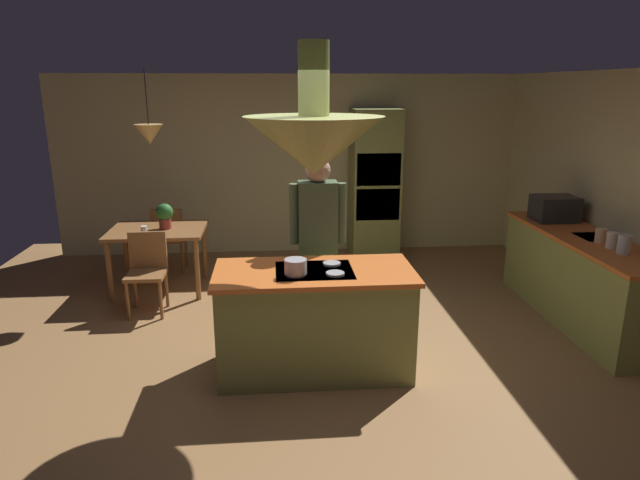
{
  "coord_description": "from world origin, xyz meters",
  "views": [
    {
      "loc": [
        -0.32,
        -4.48,
        2.38
      ],
      "look_at": [
        0.1,
        0.4,
        1.0
      ],
      "focal_mm": 30.67,
      "sensor_mm": 36.0,
      "label": 1
    }
  ],
  "objects": [
    {
      "name": "ground",
      "position": [
        0.0,
        0.0,
        0.0
      ],
      "size": [
        8.16,
        8.16,
        0.0
      ],
      "primitive_type": "plane",
      "color": "#9E7042"
    },
    {
      "name": "wall_back",
      "position": [
        0.0,
        3.45,
        1.27
      ],
      "size": [
        6.8,
        0.1,
        2.55
      ],
      "primitive_type": "cube",
      "color": "beige",
      "rests_on": "ground"
    },
    {
      "name": "kitchen_island",
      "position": [
        0.0,
        -0.2,
        0.46
      ],
      "size": [
        1.67,
        0.8,
        0.93
      ],
      "color": "#8C934C",
      "rests_on": "ground"
    },
    {
      "name": "counter_run_right",
      "position": [
        2.84,
        0.6,
        0.46
      ],
      "size": [
        0.73,
        2.37,
        0.91
      ],
      "color": "#8C934C",
      "rests_on": "ground"
    },
    {
      "name": "oven_tower",
      "position": [
        1.1,
        3.04,
        1.04
      ],
      "size": [
        0.66,
        0.62,
        2.09
      ],
      "color": "#8C934C",
      "rests_on": "ground"
    },
    {
      "name": "dining_table",
      "position": [
        -1.7,
        1.9,
        0.66
      ],
      "size": [
        1.09,
        0.87,
        0.76
      ],
      "color": "#905C31",
      "rests_on": "ground"
    },
    {
      "name": "person_at_island",
      "position": [
        0.08,
        0.47,
        1.02
      ],
      "size": [
        0.53,
        0.24,
        1.76
      ],
      "color": "tan",
      "rests_on": "ground"
    },
    {
      "name": "range_hood",
      "position": [
        0.0,
        -0.2,
        1.96
      ],
      "size": [
        1.1,
        1.1,
        1.0
      ],
      "color": "#8C934C"
    },
    {
      "name": "pendant_light_over_table",
      "position": [
        -1.7,
        1.9,
        1.86
      ],
      "size": [
        0.32,
        0.32,
        0.82
      ],
      "color": "#E0B266"
    },
    {
      "name": "chair_facing_island",
      "position": [
        -1.7,
        1.25,
        0.5
      ],
      "size": [
        0.4,
        0.4,
        0.87
      ],
      "color": "#905C31",
      "rests_on": "ground"
    },
    {
      "name": "chair_by_back_wall",
      "position": [
        -1.7,
        2.55,
        0.5
      ],
      "size": [
        0.4,
        0.4,
        0.87
      ],
      "rotation": [
        0.0,
        0.0,
        3.14
      ],
      "color": "#905C31",
      "rests_on": "ground"
    },
    {
      "name": "potted_plant_on_table",
      "position": [
        -1.6,
        1.9,
        0.93
      ],
      "size": [
        0.2,
        0.2,
        0.3
      ],
      "color": "#99382D",
      "rests_on": "dining_table"
    },
    {
      "name": "cup_on_table",
      "position": [
        -1.8,
        1.68,
        0.81
      ],
      "size": [
        0.07,
        0.07,
        0.09
      ],
      "primitive_type": "cylinder",
      "color": "white",
      "rests_on": "dining_table"
    },
    {
      "name": "canister_flour",
      "position": [
        2.84,
        0.02,
        1.0
      ],
      "size": [
        0.12,
        0.12,
        0.18
      ],
      "primitive_type": "cylinder",
      "color": "silver",
      "rests_on": "counter_run_right"
    },
    {
      "name": "canister_sugar",
      "position": [
        2.84,
        0.2,
        0.99
      ],
      "size": [
        0.1,
        0.1,
        0.15
      ],
      "primitive_type": "cylinder",
      "color": "silver",
      "rests_on": "counter_run_right"
    },
    {
      "name": "canister_tea",
      "position": [
        2.84,
        0.38,
        0.98
      ],
      "size": [
        0.11,
        0.11,
        0.14
      ],
      "primitive_type": "cylinder",
      "color": "#E0B78C",
      "rests_on": "counter_run_right"
    },
    {
      "name": "microwave_on_counter",
      "position": [
        2.84,
        1.3,
        1.05
      ],
      "size": [
        0.46,
        0.36,
        0.28
      ],
      "primitive_type": "cube",
      "color": "#232326",
      "rests_on": "counter_run_right"
    },
    {
      "name": "cooking_pot_on_cooktop",
      "position": [
        -0.16,
        -0.33,
        0.99
      ],
      "size": [
        0.18,
        0.18,
        0.12
      ],
      "primitive_type": "cylinder",
      "color": "#B2B2B7",
      "rests_on": "kitchen_island"
    }
  ]
}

